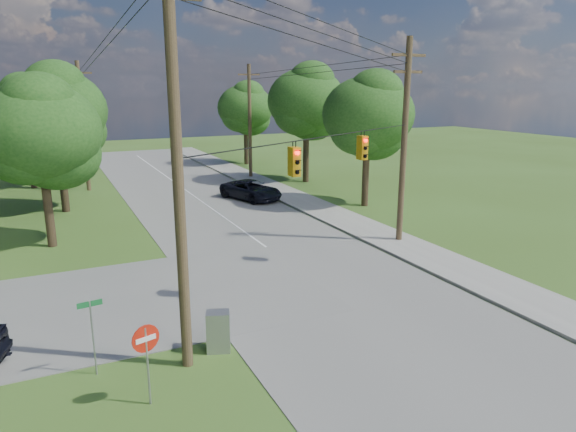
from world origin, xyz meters
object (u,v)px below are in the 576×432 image
pole_north_w (83,126)px  control_cabinet (218,331)px  pole_ne (404,139)px  pole_north_e (250,121)px  car_main_north (251,190)px  pole_sw (177,158)px  do_not_enter_sign (146,347)px

pole_north_w → control_cabinet: 29.57m
pole_ne → pole_north_e: (-0.00, 22.00, -0.34)m
pole_north_w → pole_north_e: bearing=0.0°
pole_north_e → control_cabinet: (-12.40, -29.19, -4.47)m
pole_north_w → car_main_north: size_ratio=1.97×
pole_sw → pole_ne: pole_sw is taller
pole_sw → car_main_north: size_ratio=2.37×
do_not_enter_sign → car_main_north: bearing=46.0°
pole_sw → pole_north_w: bearing=90.8°
car_main_north → control_cabinet: car_main_north is taller
control_cabinet → do_not_enter_sign: do_not_enter_sign is taller
pole_ne → do_not_enter_sign: pole_ne is taller
pole_north_w → control_cabinet: bearing=-87.1°
pole_sw → control_cabinet: size_ratio=9.11×
pole_sw → pole_ne: 15.51m
pole_north_w → control_cabinet: pole_north_w is taller
control_cabinet → do_not_enter_sign: bearing=-123.1°
pole_north_e → pole_sw: bearing=-114.5°
car_main_north → control_cabinet: bearing=-134.1°
pole_north_e → car_main_north: (-3.40, -8.85, -4.40)m
pole_ne → car_main_north: 14.38m
pole_north_e → car_main_north: size_ratio=1.97×
car_main_north → pole_ne: bearing=-95.7°
pole_north_w → pole_sw: bearing=-89.2°
pole_north_e → control_cabinet: 32.03m
pole_sw → pole_north_w: (-0.40, 29.60, -1.10)m
pole_ne → pole_north_e: pole_ne is taller
pole_ne → car_main_north: (-3.40, 13.15, -4.73)m
car_main_north → do_not_enter_sign: (-11.49, -22.27, 0.92)m
pole_north_w → pole_ne: bearing=-57.7°
pole_north_e → car_main_north: 10.45m
pole_north_e → pole_north_w: (-13.90, 0.00, 0.00)m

